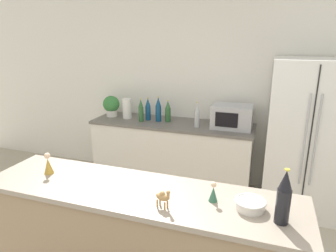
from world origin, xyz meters
name	(u,v)px	position (x,y,z in m)	size (l,w,h in m)	color
wall_back	(215,91)	(0.00, 2.73, 1.27)	(8.00, 0.06, 2.55)	white
back_counter	(172,154)	(-0.49, 2.40, 0.44)	(2.11, 0.63, 0.88)	silver
refrigerator	(305,138)	(1.12, 2.33, 0.87)	(0.83, 0.74, 1.74)	white
bar_counter	(139,251)	(-0.09, 0.45, 0.49)	(2.19, 0.57, 0.98)	#8C7256
potted_plant	(111,105)	(-1.39, 2.43, 1.04)	(0.23, 0.23, 0.29)	silver
paper_towel_roll	(127,108)	(-1.14, 2.41, 1.02)	(0.12, 0.12, 0.27)	white
microwave	(232,117)	(0.28, 2.42, 1.02)	(0.48, 0.37, 0.28)	#B2B5BA
back_bottle_0	(148,109)	(-0.83, 2.42, 1.03)	(0.07, 0.07, 0.30)	navy
back_bottle_1	(197,115)	(-0.13, 2.30, 1.03)	(0.06, 0.06, 0.32)	#B2B7BC
back_bottle_2	(141,111)	(-0.89, 2.32, 1.03)	(0.07, 0.07, 0.30)	#2D6033
back_bottle_3	(158,110)	(-0.68, 2.40, 1.04)	(0.08, 0.08, 0.33)	navy
back_bottle_4	(168,111)	(-0.55, 2.42, 1.02)	(0.07, 0.07, 0.29)	#2D6033
wine_bottle	(284,198)	(0.81, 0.38, 1.13)	(0.08, 0.08, 0.32)	black
fruit_bowl	(250,204)	(0.64, 0.46, 1.01)	(0.19, 0.19, 0.06)	white
camel_figurine	(163,197)	(0.15, 0.31, 1.05)	(0.10, 0.07, 0.13)	#A87F4C
wise_man_figurine_blue	(213,193)	(0.41, 0.48, 1.03)	(0.06, 0.06, 0.13)	#33664C
wise_man_figurine_crimson	(48,165)	(-0.82, 0.47, 1.05)	(0.07, 0.07, 0.16)	#B28933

